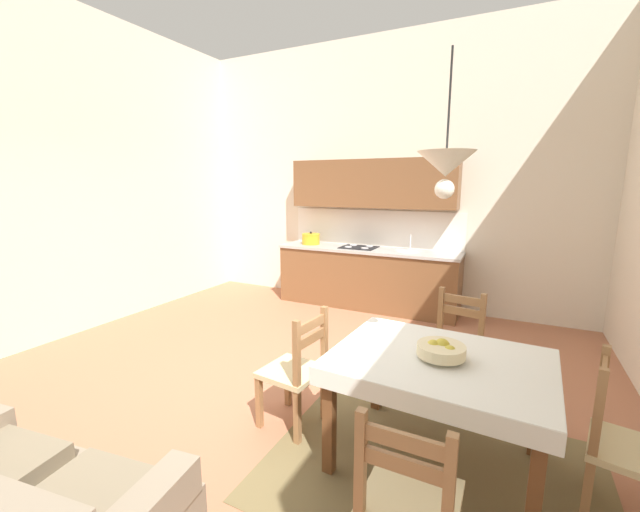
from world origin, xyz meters
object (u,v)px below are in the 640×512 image
(dining_table, at_px, (439,375))
(pendant_lamp, at_px, (446,166))
(dining_chair_window_side, at_px, (625,448))
(dining_chair_kitchen_side, at_px, (454,348))
(dining_chair_tv_side, at_px, (296,371))
(fruit_bowl, at_px, (441,350))
(dining_chair_camera_side, at_px, (409,504))
(kitchen_cabinetry, at_px, (368,251))

(dining_table, relative_size, pendant_lamp, 1.73)
(dining_chair_window_side, bearing_deg, dining_table, 179.38)
(dining_chair_kitchen_side, relative_size, dining_chair_tv_side, 1.00)
(dining_chair_tv_side, bearing_deg, fruit_bowl, 1.34)
(dining_chair_camera_side, bearing_deg, dining_chair_kitchen_side, 91.69)
(kitchen_cabinetry, relative_size, pendant_lamp, 3.38)
(dining_table, xyz_separation_m, dining_chair_window_side, (0.99, -0.01, -0.19))
(kitchen_cabinetry, relative_size, fruit_bowl, 9.06)
(kitchen_cabinetry, bearing_deg, dining_chair_window_side, -50.11)
(dining_chair_kitchen_side, relative_size, pendant_lamp, 1.16)
(dining_table, distance_m, dining_chair_camera_side, 0.93)
(pendant_lamp, bearing_deg, dining_table, 83.88)
(pendant_lamp, bearing_deg, kitchen_cabinetry, 116.14)
(dining_chair_kitchen_side, bearing_deg, dining_chair_tv_side, -136.09)
(kitchen_cabinetry, bearing_deg, fruit_bowl, -62.83)
(fruit_bowl, bearing_deg, dining_chair_tv_side, -178.66)
(kitchen_cabinetry, height_order, pendant_lamp, pendant_lamp)
(kitchen_cabinetry, bearing_deg, pendant_lamp, -63.86)
(kitchen_cabinetry, xyz_separation_m, pendant_lamp, (1.56, -3.17, 1.09))
(dining_chair_tv_side, xyz_separation_m, dining_chair_window_side, (2.03, 0.03, 0.00))
(kitchen_cabinetry, distance_m, dining_chair_tv_side, 3.17)
(dining_chair_window_side, bearing_deg, dining_chair_camera_side, -136.98)
(dining_chair_camera_side, xyz_separation_m, pendant_lamp, (-0.05, 0.79, 1.50))
(kitchen_cabinetry, xyz_separation_m, fruit_bowl, (1.58, -3.07, -0.04))
(dining_chair_tv_side, height_order, pendant_lamp, pendant_lamp)
(dining_chair_window_side, bearing_deg, pendant_lamp, -173.82)
(kitchen_cabinetry, relative_size, dining_chair_window_side, 2.92)
(dining_chair_camera_side, distance_m, pendant_lamp, 1.70)
(fruit_bowl, height_order, pendant_lamp, pendant_lamp)
(kitchen_cabinetry, height_order, dining_chair_tv_side, kitchen_cabinetry)
(dining_table, bearing_deg, dining_chair_kitchen_side, 91.28)
(dining_table, height_order, dining_chair_window_side, dining_chair_window_side)
(dining_chair_window_side, distance_m, pendant_lamp, 1.81)
(fruit_bowl, relative_size, pendant_lamp, 0.37)
(fruit_bowl, bearing_deg, dining_table, 110.53)
(kitchen_cabinetry, height_order, dining_chair_window_side, kitchen_cabinetry)
(dining_chair_tv_side, xyz_separation_m, fruit_bowl, (1.04, 0.02, 0.37))
(dining_chair_kitchen_side, distance_m, dining_chair_tv_side, 1.41)
(dining_chair_kitchen_side, bearing_deg, fruit_bowl, -88.30)
(dining_chair_camera_side, relative_size, pendant_lamp, 1.16)
(dining_chair_camera_side, bearing_deg, fruit_bowl, 91.67)
(kitchen_cabinetry, xyz_separation_m, dining_chair_camera_side, (1.60, -3.96, -0.41))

